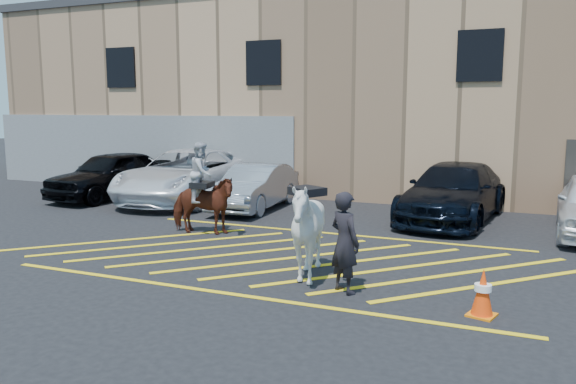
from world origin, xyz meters
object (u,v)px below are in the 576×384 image
at_px(car_blue_suv, 454,192).
at_px(mounted_bay, 202,197).
at_px(handler, 345,242).
at_px(traffic_cone, 483,292).
at_px(car_white_pickup, 187,175).
at_px(saddled_white, 307,230).
at_px(car_silver_sedan, 255,187).
at_px(car_black_suv, 112,174).

xyz_separation_m(car_blue_suv, mounted_bay, (-5.48, -4.22, 0.14)).
distance_m(handler, traffic_cone, 2.30).
bearing_deg(car_white_pickup, saddled_white, -48.32).
relative_size(handler, saddled_white, 0.79).
relative_size(car_white_pickup, mounted_bay, 2.71).
distance_m(car_silver_sedan, traffic_cone, 9.83).
bearing_deg(handler, car_white_pickup, -10.71).
relative_size(car_silver_sedan, saddled_white, 1.91).
distance_m(car_silver_sedan, car_blue_suv, 5.85).
bearing_deg(car_blue_suv, car_silver_sedan, -166.98).
relative_size(car_white_pickup, saddled_white, 2.84).
bearing_deg(traffic_cone, car_white_pickup, 143.19).
height_order(car_black_suv, car_blue_suv, car_black_suv).
xyz_separation_m(handler, mounted_bay, (-4.50, 2.90, 0.06)).
distance_m(car_silver_sedan, mounted_bay, 3.67).
relative_size(car_blue_suv, handler, 3.11).
distance_m(car_white_pickup, car_silver_sedan, 2.83).
bearing_deg(handler, car_silver_sedan, -21.30).
bearing_deg(car_white_pickup, car_silver_sedan, -14.61).
xyz_separation_m(car_black_suv, handler, (10.34, -6.60, 0.05)).
bearing_deg(car_black_suv, car_silver_sedan, 6.34).
distance_m(mounted_bay, saddled_white, 4.46).
height_order(car_silver_sedan, mounted_bay, mounted_bay).
bearing_deg(handler, mounted_bay, -0.58).
bearing_deg(traffic_cone, car_blue_suv, 99.55).
distance_m(saddled_white, traffic_cone, 3.16).
bearing_deg(car_silver_sedan, car_blue_suv, 3.07).
height_order(car_blue_suv, handler, handler).
height_order(handler, saddled_white, saddled_white).
xyz_separation_m(car_silver_sedan, traffic_cone, (7.07, -6.83, -0.32)).
distance_m(car_black_suv, mounted_bay, 6.92).
relative_size(car_white_pickup, handler, 3.57).
xyz_separation_m(car_blue_suv, saddled_white, (-1.80, -6.74, 0.14)).
bearing_deg(car_silver_sedan, saddled_white, -59.42).
bearing_deg(car_black_suv, car_blue_suv, 9.47).
relative_size(mounted_bay, saddled_white, 1.05).
distance_m(car_blue_suv, handler, 7.19).
relative_size(car_black_suv, car_white_pickup, 0.78).
bearing_deg(car_white_pickup, car_black_suv, -173.56).
xyz_separation_m(handler, saddled_white, (-0.82, 0.38, 0.06)).
bearing_deg(traffic_cone, car_black_suv, 151.33).
bearing_deg(car_white_pickup, car_blue_suv, -3.46).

